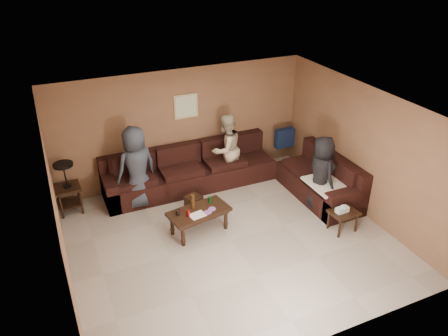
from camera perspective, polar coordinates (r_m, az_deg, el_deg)
name	(u,v)px	position (r m, az deg, el deg)	size (l,w,h in m)	color
room	(231,158)	(7.10, 0.94, 1.35)	(5.60, 5.50, 2.50)	#AEA193
sectional_sofa	(236,177)	(9.24, 1.52, -1.22)	(4.65, 2.90, 0.97)	black
coffee_table	(199,214)	(7.98, -3.33, -5.96)	(1.19, 0.74, 0.74)	black
end_table_left	(67,187)	(8.97, -19.79, -2.34)	(0.48, 0.48, 1.06)	black
side_table_right	(343,214)	(8.31, 15.30, -5.78)	(0.52, 0.43, 0.55)	black
waste_bin	(194,204)	(8.68, -3.96, -4.67)	(0.28, 0.28, 0.33)	black
wall_art	(186,106)	(9.23, -5.00, 8.05)	(0.52, 0.04, 0.52)	tan
person_left	(137,167)	(8.70, -11.35, 0.08)	(0.83, 0.54, 1.69)	#313844
person_middle	(226,149)	(9.40, 0.27, 2.49)	(0.77, 0.60, 1.58)	#C6B393
person_right	(321,174)	(8.67, 12.58, -0.71)	(0.75, 0.49, 1.54)	black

